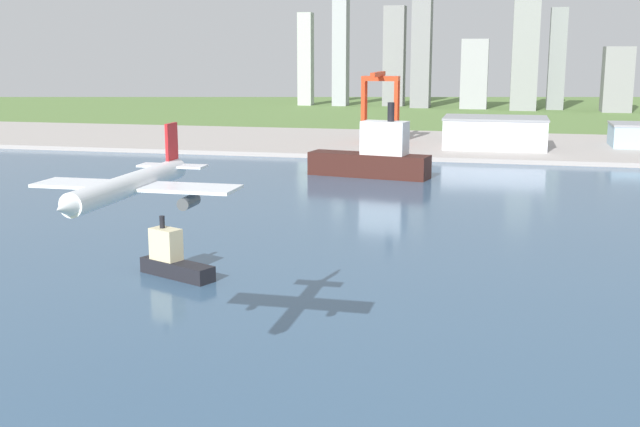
{
  "coord_description": "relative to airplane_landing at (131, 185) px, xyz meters",
  "views": [
    {
      "loc": [
        26.34,
        5.39,
        56.79
      ],
      "look_at": [
        -12.43,
        174.99,
        21.24
      ],
      "focal_mm": 44.78,
      "sensor_mm": 36.0,
      "label": 1
    }
  ],
  "objects": [
    {
      "name": "ground_plane",
      "position": [
        29.22,
        182.82,
        -36.44
      ],
      "size": [
        2400.0,
        2400.0,
        0.0
      ],
      "primitive_type": "plane",
      "color": "#597B3D"
    },
    {
      "name": "water_bay",
      "position": [
        29.22,
        122.82,
        -36.36
      ],
      "size": [
        840.0,
        360.0,
        0.15
      ],
      "primitive_type": "cube",
      "color": "#385675",
      "rests_on": "ground"
    },
    {
      "name": "industrial_pier",
      "position": [
        29.22,
        372.82,
        -35.19
      ],
      "size": [
        840.0,
        140.0,
        2.5
      ],
      "primitive_type": "cube",
      "color": "#A59D98",
      "rests_on": "ground"
    },
    {
      "name": "airplane_landing",
      "position": [
        0.0,
        0.0,
        0.0
      ],
      "size": [
        32.93,
        39.06,
        11.53
      ],
      "color": "white"
    },
    {
      "name": "cargo_ship",
      "position": [
        -1.13,
        245.93,
        -27.0
      ],
      "size": [
        57.2,
        22.75,
        34.07
      ],
      "color": "#381914",
      "rests_on": "water_bay"
    },
    {
      "name": "tugboat_small",
      "position": [
        -25.11,
        72.05,
        -31.92
      ],
      "size": [
        22.4,
        14.1,
        15.29
      ],
      "color": "black",
      "rests_on": "water_bay"
    },
    {
      "name": "port_crane_red",
      "position": [
        -16.42,
        363.95,
        -4.02
      ],
      "size": [
        22.13,
        42.07,
        42.22
      ],
      "color": "red",
      "rests_on": "industrial_pier"
    },
    {
      "name": "warehouse_main",
      "position": [
        51.6,
        352.52,
        -25.13
      ],
      "size": [
        57.72,
        37.84,
        17.57
      ],
      "color": "silver",
      "rests_on": "industrial_pier"
    },
    {
      "name": "distant_skyline",
      "position": [
        14.39,
        709.23,
        14.79
      ],
      "size": [
        329.46,
        65.31,
        127.53
      ],
      "color": "#AAB0AC",
      "rests_on": "ground"
    }
  ]
}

